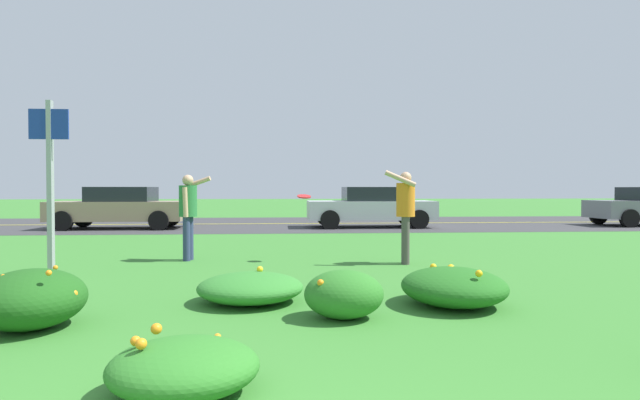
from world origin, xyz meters
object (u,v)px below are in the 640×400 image
at_px(frisbee_red, 304,197).
at_px(sign_post_near_path, 50,173).
at_px(person_catcher_orange_shirt, 405,208).
at_px(car_tan_center_right, 120,207).
at_px(person_thrower_green_shirt, 188,209).
at_px(car_silver_center_left, 371,207).

bearing_deg(frisbee_red, sign_post_near_path, -153.38).
relative_size(person_catcher_orange_shirt, car_tan_center_right, 0.38).
height_order(person_thrower_green_shirt, car_silver_center_left, person_thrower_green_shirt).
xyz_separation_m(sign_post_near_path, frisbee_red, (3.82, 1.91, -0.38)).
relative_size(person_catcher_orange_shirt, car_silver_center_left, 0.38).
bearing_deg(car_silver_center_left, car_tan_center_right, 180.00).
height_order(frisbee_red, car_tan_center_right, car_tan_center_right).
bearing_deg(person_catcher_orange_shirt, person_thrower_green_shirt, 169.50).
relative_size(person_thrower_green_shirt, frisbee_red, 6.21).
bearing_deg(car_tan_center_right, car_silver_center_left, 0.00).
xyz_separation_m(person_catcher_orange_shirt, car_tan_center_right, (-7.87, 8.95, -0.28)).
bearing_deg(person_catcher_orange_shirt, sign_post_near_path, -165.50).
xyz_separation_m(frisbee_red, car_tan_center_right, (-6.02, 8.50, -0.50)).
relative_size(frisbee_red, car_tan_center_right, 0.06).
bearing_deg(sign_post_near_path, car_tan_center_right, 101.93).
xyz_separation_m(car_silver_center_left, car_tan_center_right, (-8.82, 0.00, 0.00)).
height_order(person_thrower_green_shirt, person_catcher_orange_shirt, person_catcher_orange_shirt).
bearing_deg(sign_post_near_path, person_thrower_green_shirt, 54.24).
bearing_deg(person_thrower_green_shirt, frisbee_red, -7.79).
height_order(person_catcher_orange_shirt, car_silver_center_left, person_catcher_orange_shirt).
bearing_deg(car_tan_center_right, person_thrower_green_shirt, -65.13).
bearing_deg(car_tan_center_right, sign_post_near_path, -78.07).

